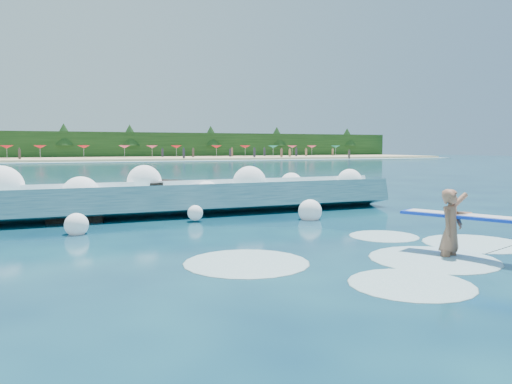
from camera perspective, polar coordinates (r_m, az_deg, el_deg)
ground at (r=10.43m, az=-3.24°, el=-7.81°), size 200.00×200.00×0.00m
beach at (r=87.64m, az=-21.12°, el=3.50°), size 140.00×20.00×0.40m
wet_band at (r=76.66m, az=-20.78°, el=3.19°), size 140.00×5.00×0.08m
treeline at (r=97.61m, az=-21.40°, el=4.98°), size 140.00×4.00×5.00m
breaking_wave at (r=17.58m, az=-9.94°, el=-0.89°), size 16.58×2.65×1.43m
rock_cluster at (r=17.68m, az=-21.18°, el=-1.42°), size 8.21×3.17×1.30m
surfer_with_board at (r=11.27m, az=21.59°, el=-3.81°), size 1.57×2.91×1.77m
wave_spray at (r=17.34m, az=-11.75°, el=0.35°), size 15.24×4.64×1.87m
surf_foam at (r=11.20m, az=16.35°, el=-7.10°), size 9.34×5.91×0.13m
beach_umbrellas at (r=89.12m, az=-21.06°, el=4.84°), size 112.19×6.63×0.50m
beachgoers at (r=85.25m, az=-17.04°, el=4.21°), size 106.06×11.10×1.61m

